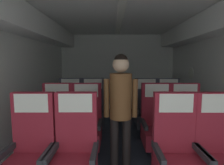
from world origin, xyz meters
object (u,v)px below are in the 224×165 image
at_px(seat_a_left_window, 30,156).
at_px(seat_a_right_aisle, 220,156).
at_px(seat_a_left_aisle, 75,156).
at_px(seat_c_right_aisle, 169,112).
at_px(seat_c_left_aisle, 93,111).
at_px(seat_b_left_window, 56,127).
at_px(seat_c_left_window, 70,111).
at_px(seat_b_left_aisle, 86,127).
at_px(seat_b_right_aisle, 186,127).
at_px(seat_c_right_window, 147,112).
at_px(seat_a_right_window, 177,156).
at_px(flight_attendant, 121,101).
at_px(seat_b_right_window, 157,127).

height_order(seat_a_left_window, seat_a_right_aisle, same).
xyz_separation_m(seat_a_left_aisle, seat_c_right_aisle, (1.50, 1.65, 0.00)).
distance_m(seat_a_right_aisle, seat_c_left_aisle, 2.26).
height_order(seat_b_left_window, seat_c_left_window, same).
bearing_deg(seat_b_left_aisle, seat_c_left_aisle, 89.64).
height_order(seat_b_left_aisle, seat_c_left_window, same).
height_order(seat_c_left_window, seat_c_left_aisle, same).
relative_size(seat_b_right_aisle, seat_c_right_aisle, 1.00).
distance_m(seat_b_left_window, seat_c_right_window, 1.72).
bearing_deg(seat_b_left_aisle, seat_c_left_window, 118.15).
xyz_separation_m(seat_a_right_window, flight_attendant, (-0.57, 0.46, 0.47)).
distance_m(seat_c_left_window, seat_c_left_aisle, 0.45).
bearing_deg(seat_b_left_aisle, seat_b_right_aisle, 0.24).
height_order(seat_a_left_aisle, seat_b_right_aisle, same).
bearing_deg(seat_c_right_window, seat_b_left_aisle, -142.41).
xyz_separation_m(seat_a_right_window, seat_c_right_aisle, (0.43, 1.65, 0.00)).
bearing_deg(flight_attendant, seat_a_right_window, -32.55).
bearing_deg(flight_attendant, seat_c_right_aisle, 56.01).
bearing_deg(seat_c_left_window, flight_attendant, -51.48).
relative_size(seat_b_left_aisle, seat_c_right_window, 1.00).
relative_size(seat_a_left_window, seat_b_left_window, 1.00).
bearing_deg(seat_b_right_aisle, seat_c_left_window, 157.04).
distance_m(seat_b_left_window, flight_attendant, 1.13).
distance_m(seat_b_left_window, seat_c_right_aisle, 2.12).
bearing_deg(seat_c_left_window, seat_b_right_aisle, -22.96).
relative_size(seat_b_right_aisle, seat_c_right_window, 1.00).
relative_size(seat_c_right_window, flight_attendant, 0.73).
bearing_deg(flight_attendant, seat_a_left_aisle, -130.67).
relative_size(seat_a_left_aisle, flight_attendant, 0.73).
distance_m(seat_b_left_aisle, seat_b_right_aisle, 1.51).
xyz_separation_m(seat_a_right_window, seat_b_left_aisle, (-1.08, 0.82, 0.00)).
bearing_deg(seat_a_left_aisle, seat_b_left_aisle, 90.51).
distance_m(seat_b_left_window, seat_c_left_aisle, 0.95).
distance_m(seat_a_left_aisle, flight_attendant, 0.83).
bearing_deg(seat_c_right_aisle, seat_c_left_window, 179.66).
bearing_deg(seat_b_right_window, seat_a_right_aisle, -61.95).
height_order(seat_a_right_aisle, seat_c_left_aisle, same).
bearing_deg(seat_c_left_aisle, seat_c_right_aisle, -0.90).
relative_size(seat_b_right_window, flight_attendant, 0.73).
relative_size(seat_b_left_window, seat_c_left_window, 1.00).
bearing_deg(seat_b_right_aisle, seat_a_right_aisle, -89.11).
relative_size(seat_b_left_aisle, seat_b_right_window, 1.00).
bearing_deg(seat_c_right_aisle, flight_attendant, -130.36).
bearing_deg(seat_b_right_aisle, seat_b_left_window, 179.76).
distance_m(seat_a_right_aisle, seat_b_left_aisle, 1.73).
height_order(seat_a_right_aisle, flight_attendant, flight_attendant).
bearing_deg(seat_c_left_aisle, seat_c_left_window, -178.47).
bearing_deg(seat_c_left_window, seat_c_right_aisle, -0.34).
relative_size(seat_c_left_window, seat_c_left_aisle, 1.00).
height_order(seat_a_left_aisle, seat_c_left_window, same).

